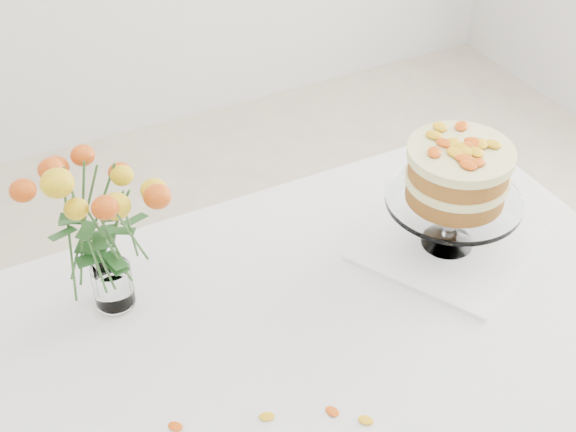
% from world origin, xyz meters
% --- Properties ---
extents(table, '(1.43, 0.93, 0.76)m').
position_xyz_m(table, '(0.00, 0.00, 0.67)').
color(table, tan).
rests_on(table, ground).
extents(napkin, '(0.42, 0.42, 0.01)m').
position_xyz_m(napkin, '(0.39, 0.12, 0.76)').
color(napkin, white).
rests_on(napkin, table).
extents(cake_stand, '(0.27, 0.27, 0.24)m').
position_xyz_m(cake_stand, '(0.39, 0.12, 0.93)').
color(cake_stand, white).
rests_on(cake_stand, napkin).
extents(rose_vase, '(0.28, 0.28, 0.37)m').
position_xyz_m(rose_vase, '(-0.26, 0.26, 0.97)').
color(rose_vase, white).
rests_on(rose_vase, table).
extents(stray_petal_a, '(0.03, 0.02, 0.00)m').
position_xyz_m(stray_petal_a, '(-0.12, -0.10, 0.76)').
color(stray_petal_a, '#F4B10F').
rests_on(stray_petal_a, table).
extents(stray_petal_b, '(0.03, 0.02, 0.00)m').
position_xyz_m(stray_petal_b, '(-0.02, -0.14, 0.76)').
color(stray_petal_b, '#F4B10F').
rests_on(stray_petal_b, table).
extents(stray_petal_c, '(0.03, 0.02, 0.00)m').
position_xyz_m(stray_petal_c, '(0.02, -0.18, 0.76)').
color(stray_petal_c, '#F4B10F').
rests_on(stray_petal_c, table).
extents(stray_petal_d, '(0.03, 0.02, 0.00)m').
position_xyz_m(stray_petal_d, '(-0.26, -0.05, 0.76)').
color(stray_petal_d, '#F4B10F').
rests_on(stray_petal_d, table).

